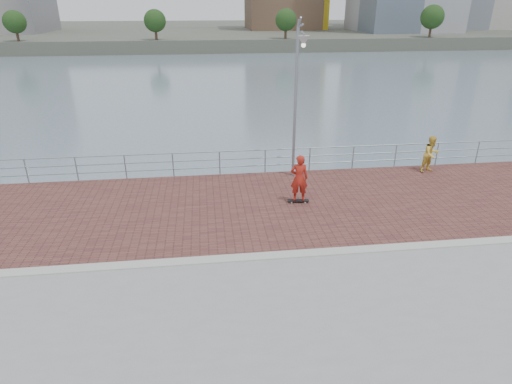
{
  "coord_description": "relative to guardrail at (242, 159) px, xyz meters",
  "views": [
    {
      "loc": [
        -1.59,
        -11.02,
        7.14
      ],
      "look_at": [
        0.0,
        2.0,
        1.3
      ],
      "focal_mm": 30.0,
      "sensor_mm": 36.0,
      "label": 1
    }
  ],
  "objects": [
    {
      "name": "far_shore",
      "position": [
        -0.0,
        115.5,
        -1.44
      ],
      "size": [
        320.0,
        95.0,
        2.5
      ],
      "primitive_type": "cube",
      "color": "#4C5142",
      "rests_on": "ground"
    },
    {
      "name": "bystander",
      "position": [
        8.48,
        -0.8,
        0.17
      ],
      "size": [
        0.96,
        0.84,
        1.68
      ],
      "primitive_type": "imported",
      "rotation": [
        0.0,
        0.0,
        0.29
      ],
      "color": "yellow",
      "rests_on": "brick_lane"
    },
    {
      "name": "curb",
      "position": [
        -0.0,
        -7.0,
        -0.66
      ],
      "size": [
        40.0,
        0.4,
        0.06
      ],
      "primitive_type": "cube",
      "color": "#B7B5AD",
      "rests_on": "seawall"
    },
    {
      "name": "street_lamp",
      "position": [
        2.21,
        -0.96,
        3.81
      ],
      "size": [
        0.46,
        1.34,
        6.33
      ],
      "color": "gray",
      "rests_on": "brick_lane"
    },
    {
      "name": "guardrail",
      "position": [
        0.0,
        0.0,
        0.0
      ],
      "size": [
        39.06,
        0.06,
        1.13
      ],
      "color": "#8C9EA8",
      "rests_on": "brick_lane"
    },
    {
      "name": "brick_lane",
      "position": [
        -0.0,
        -3.4,
        -0.68
      ],
      "size": [
        40.0,
        6.8,
        0.02
      ],
      "primitive_type": "cube",
      "color": "brown",
      "rests_on": "seawall"
    },
    {
      "name": "skateboard",
      "position": [
        1.86,
        -3.32,
        -0.6
      ],
      "size": [
        0.84,
        0.28,
        0.09
      ],
      "rotation": [
        0.0,
        0.0,
        -0.09
      ],
      "color": "black",
      "rests_on": "brick_lane"
    },
    {
      "name": "water",
      "position": [
        -0.0,
        -7.0,
        -2.69
      ],
      "size": [
        400.0,
        400.0,
        0.0
      ],
      "primitive_type": "plane",
      "color": "slate",
      "rests_on": "ground"
    },
    {
      "name": "shoreline_trees",
      "position": [
        8.31,
        70.0,
        3.45
      ],
      "size": [
        144.58,
        4.65,
        6.2
      ],
      "color": "#473323",
      "rests_on": "far_shore"
    },
    {
      "name": "skateboarder",
      "position": [
        1.86,
        -3.32,
        0.34
      ],
      "size": [
        0.71,
        0.5,
        1.85
      ],
      "primitive_type": "imported",
      "rotation": [
        0.0,
        0.0,
        3.05
      ],
      "color": "#AE2217",
      "rests_on": "skateboard"
    }
  ]
}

